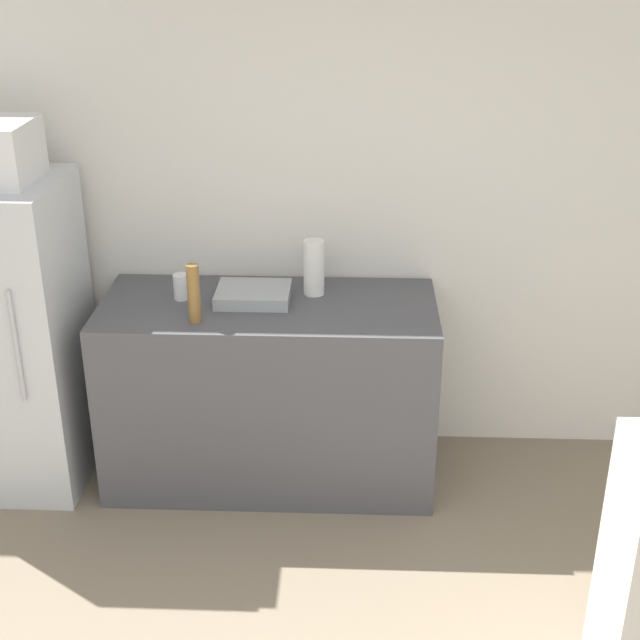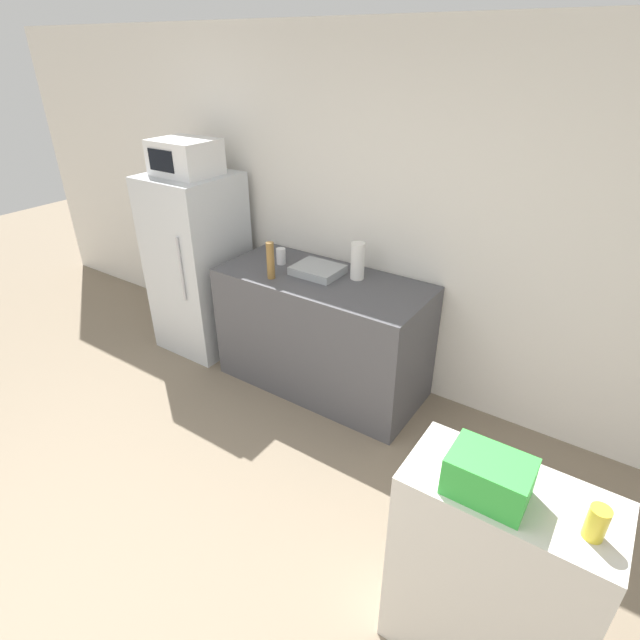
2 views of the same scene
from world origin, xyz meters
The scene contains 11 objects.
wall_back centered at (0.00, 2.85, 1.30)m, with size 8.00×0.06×2.60m, color white.
refrigerator centered at (-1.36, 2.40, 0.77)m, with size 0.67×0.69×1.54m.
microwave centered at (-1.36, 2.40, 1.67)m, with size 0.48×0.40×0.27m.
counter centered at (-0.10, 2.45, 0.47)m, with size 1.60×0.71×0.94m, color #4C4C51.
sink_basin centered at (-0.17, 2.49, 0.97)m, with size 0.35×0.29×0.06m, color #9EA3A8.
bottle_tall centered at (-0.41, 2.23, 1.08)m, with size 0.06×0.06×0.27m, color olive.
bottle_short centered at (-0.52, 2.49, 1.00)m, with size 0.07×0.07×0.12m, color silver.
shelf_cabinet centered at (1.62, 1.13, 0.51)m, with size 0.78×0.38×1.02m, color silver.
basket centered at (1.54, 1.06, 1.10)m, with size 0.28×0.20×0.16m, color green.
jar centered at (1.89, 1.07, 1.08)m, with size 0.07×0.07×0.13m, color yellow.
paper_towel_roll centered at (0.11, 2.58, 1.07)m, with size 0.10×0.10×0.27m, color white.
Camera 2 is at (1.76, -0.33, 2.43)m, focal length 28.00 mm.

